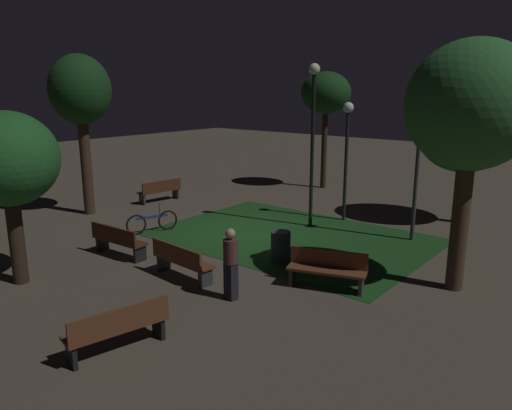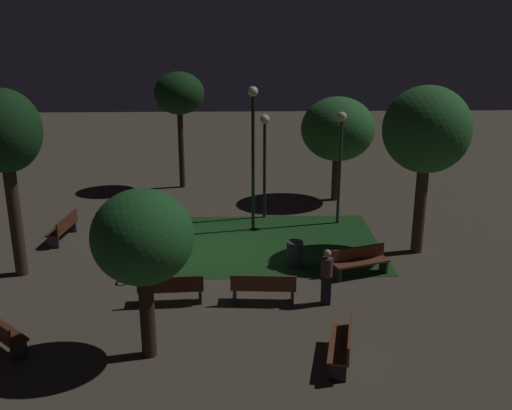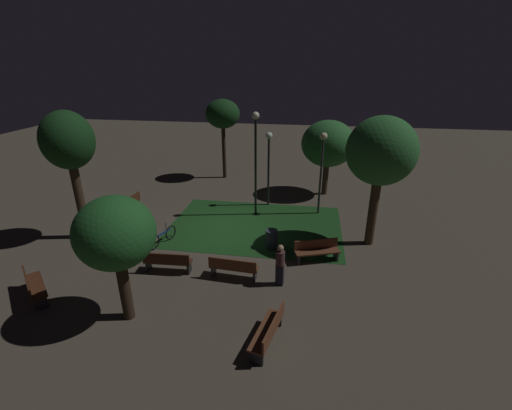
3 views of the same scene
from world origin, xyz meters
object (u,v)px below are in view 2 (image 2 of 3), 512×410
at_px(bench_front_right, 343,343).
at_px(tree_back_right, 179,95).
at_px(bench_front_left, 171,288).
at_px(bench_back_row, 360,261).
at_px(tree_back_left, 143,239).
at_px(lamp_post_plaza_east, 253,137).
at_px(bicycle, 142,263).
at_px(tree_right_canopy, 338,129).
at_px(bench_lawn_edge, 64,227).
at_px(bench_near_trees, 263,287).
at_px(lamp_post_path_center, 341,148).
at_px(lamp_post_near_wall, 265,147).
at_px(tree_left_canopy, 427,131).
at_px(tree_near_wall, 4,135).
at_px(pedestrian, 327,275).
at_px(trash_bin, 295,254).

relative_size(bench_front_right, tree_back_right, 0.36).
relative_size(bench_front_left, bench_back_row, 0.98).
bearing_deg(tree_back_left, bench_back_row, 36.67).
height_order(tree_back_left, tree_back_right, tree_back_right).
distance_m(lamp_post_plaza_east, bicycle, 6.08).
bearing_deg(tree_right_canopy, bench_lawn_edge, -156.46).
height_order(bench_near_trees, bench_front_right, same).
distance_m(bench_lawn_edge, lamp_post_path_center, 10.35).
height_order(bench_lawn_edge, lamp_post_path_center, lamp_post_path_center).
height_order(tree_back_right, lamp_post_near_wall, tree_back_right).
height_order(bench_front_left, lamp_post_near_wall, lamp_post_near_wall).
height_order(tree_back_left, tree_left_canopy, tree_left_canopy).
relative_size(tree_near_wall, lamp_post_near_wall, 1.40).
height_order(bench_near_trees, lamp_post_near_wall, lamp_post_near_wall).
relative_size(tree_near_wall, bicycle, 3.48).
xyz_separation_m(bench_front_right, pedestrian, (0.02, 2.89, 0.37)).
height_order(tree_near_wall, lamp_post_path_center, tree_near_wall).
bearing_deg(bench_front_right, trash_bin, 96.13).
bearing_deg(bench_back_row, bench_front_right, -105.58).
height_order(tree_near_wall, trash_bin, tree_near_wall).
xyz_separation_m(tree_right_canopy, bicycle, (-7.13, -7.50, -2.71)).
bearing_deg(tree_left_canopy, tree_back_right, 136.38).
bearing_deg(bench_front_right, tree_right_canopy, 81.85).
distance_m(bench_front_right, pedestrian, 2.91).
distance_m(bench_front_left, tree_near_wall, 6.53).
height_order(bench_lawn_edge, tree_right_canopy, tree_right_canopy).
bearing_deg(pedestrian, lamp_post_path_center, 78.11).
distance_m(bench_front_right, tree_near_wall, 11.11).
xyz_separation_m(bench_front_left, lamp_post_plaza_east, (2.42, 5.90, 3.03)).
distance_m(lamp_post_path_center, bicycle, 8.51).
xyz_separation_m(tree_left_canopy, bicycle, (-8.95, -1.52, -3.76)).
xyz_separation_m(bench_back_row, tree_back_left, (-5.81, -4.33, 2.44)).
bearing_deg(bench_lawn_edge, bench_front_right, -43.37).
distance_m(bench_near_trees, pedestrian, 1.76).
height_order(bench_front_left, tree_back_right, tree_back_right).
relative_size(bench_lawn_edge, lamp_post_near_wall, 0.45).
distance_m(tree_right_canopy, lamp_post_near_wall, 3.89).
bearing_deg(lamp_post_plaza_east, bench_lawn_edge, -172.93).
distance_m(bench_front_left, bench_front_right, 5.19).
xyz_separation_m(bench_lawn_edge, lamp_post_near_wall, (7.18, 2.23, 2.32)).
bearing_deg(trash_bin, tree_right_canopy, 71.17).
bearing_deg(bicycle, tree_back_right, 87.64).
relative_size(bench_lawn_edge, tree_back_right, 0.35).
xyz_separation_m(lamp_post_path_center, bicycle, (-6.76, -4.48, -2.58)).
distance_m(bench_near_trees, tree_near_wall, 8.58).
bearing_deg(bench_lawn_edge, bench_back_row, -18.57).
relative_size(tree_near_wall, trash_bin, 7.01).
bearing_deg(bench_back_row, bicycle, 177.31).
bearing_deg(bench_lawn_edge, bench_near_trees, -36.57).
bearing_deg(bench_near_trees, lamp_post_path_center, 64.54).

